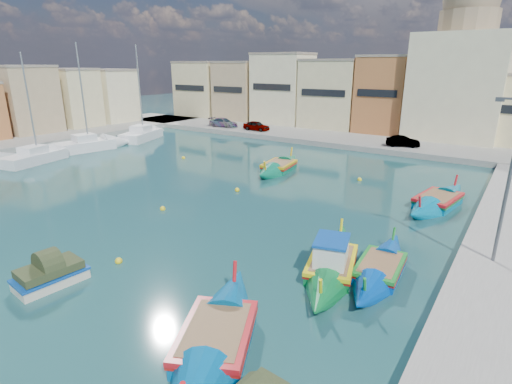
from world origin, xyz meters
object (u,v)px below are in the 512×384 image
Objects in this scene: quay_street_lamp at (507,182)px; luzzu_blue_south at (380,270)px; luzzu_cyan_south at (216,340)px; luzzu_green at (279,167)px; luzzu_cyan_mid at (438,202)px; luzzu_turquoise_cabin at (332,265)px; church_block at (461,71)px; yacht_mid at (51,155)px; yacht_midnorth at (102,144)px; yacht_north at (150,134)px; tender_near at (50,275)px.

luzzu_blue_south is at bearing -140.54° from quay_street_lamp.
luzzu_cyan_south is (-3.00, -8.12, 0.06)m from luzzu_blue_south.
luzzu_green is at bearing 150.64° from quay_street_lamp.
luzzu_cyan_mid is 1.04× the size of luzzu_cyan_south.
luzzu_turquoise_cabin reaches higher than luzzu_cyan_mid.
luzzu_cyan_mid reaches higher than luzzu_blue_south.
church_block reaches higher than luzzu_cyan_mid.
luzzu_cyan_mid is at bearing 88.65° from luzzu_blue_south.
yacht_mid is at bearing 171.03° from luzzu_turquoise_cabin.
luzzu_blue_south is (1.95, 1.01, -0.11)m from luzzu_turquoise_cabin.
luzzu_turquoise_cabin is 0.98× the size of luzzu_cyan_mid.
yacht_midnorth is (-35.55, 10.44, 0.25)m from luzzu_blue_south.
luzzu_green is 0.71× the size of yacht_north.
church_block reaches higher than luzzu_blue_south.
quay_street_lamp is 43.64m from yacht_north.
luzzu_turquoise_cabin is (1.33, -38.44, -8.06)m from church_block.
yacht_midnorth is (-39.71, 7.01, -3.85)m from quay_street_lamp.
yacht_midnorth is at bearing -140.09° from church_block.
luzzu_cyan_mid is 37.55m from yacht_north.
luzzu_cyan_south is 34.55m from yacht_mid.
yacht_north is (-33.34, -18.96, -7.92)m from church_block.
luzzu_blue_south is at bearing -6.87° from yacht_mid.
luzzu_cyan_mid is 0.76× the size of yacht_midnorth.
luzzu_turquoise_cabin reaches higher than luzzu_cyan_south.
luzzu_green is at bearing 128.91° from luzzu_turquoise_cabin.
luzzu_cyan_mid is at bearing -8.04° from luzzu_green.
yacht_mid is (-35.53, -7.21, 0.15)m from luzzu_cyan_mid.
luzzu_turquoise_cabin reaches higher than luzzu_blue_south.
luzzu_turquoise_cabin is 0.74× the size of yacht_midnorth.
yacht_north is (-36.89, 7.01, 0.20)m from luzzu_cyan_mid.
tender_near is at bearing -142.20° from luzzu_blue_south.
church_block is at bearing 46.05° from yacht_mid.
luzzu_green is at bearing 171.96° from luzzu_cyan_mid.
luzzu_green is (-10.32, -24.01, -8.12)m from church_block.
tender_near is 37.15m from yacht_north.
luzzu_blue_south is (13.59, -13.42, -0.05)m from luzzu_green.
quay_street_lamp is 40.51m from yacht_midnorth.
luzzu_turquoise_cabin is at bearing -8.97° from yacht_mid.
luzzu_green is at bearing 135.37° from luzzu_blue_south.
luzzu_cyan_south is at bearing -89.66° from church_block.
luzzu_cyan_mid is 11.47m from luzzu_blue_south.
yacht_mid is at bearing -87.37° from yacht_midnorth.
luzzu_cyan_south is (10.59, -21.54, 0.01)m from luzzu_green.
luzzu_blue_south is 35.52m from yacht_mid.
luzzu_cyan_south is at bearing -110.31° from luzzu_blue_south.
tender_near is 27.08m from yacht_mid.
church_block is 2.39× the size of quay_street_lamp.
church_block is at bearing 90.34° from luzzu_cyan_south.
yacht_mid is (-33.31, 5.26, 0.09)m from luzzu_turquoise_cabin.
luzzu_blue_south is (3.28, -37.43, -8.17)m from church_block.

